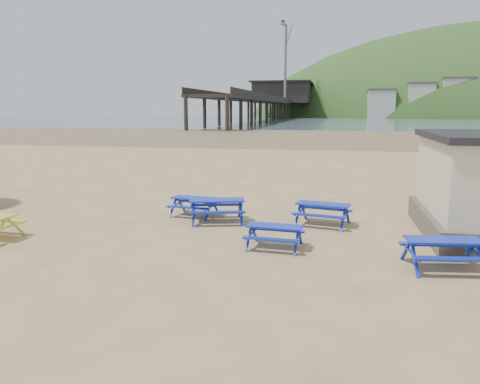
# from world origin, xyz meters

# --- Properties ---
(ground) EXTENTS (400.00, 400.00, 0.00)m
(ground) POSITION_xyz_m (0.00, 0.00, 0.00)
(ground) COLOR tan
(ground) RESTS_ON ground
(wet_sand) EXTENTS (400.00, 400.00, 0.00)m
(wet_sand) POSITION_xyz_m (0.00, 55.00, 0.00)
(wet_sand) COLOR olive
(wet_sand) RESTS_ON ground
(sea) EXTENTS (400.00, 400.00, 0.00)m
(sea) POSITION_xyz_m (0.00, 170.00, 0.01)
(sea) COLOR #42525E
(sea) RESTS_ON ground
(picnic_table_blue_a) EXTENTS (1.77, 1.50, 0.68)m
(picnic_table_blue_a) POSITION_xyz_m (-0.93, 1.86, 0.34)
(picnic_table_blue_a) COLOR #03249D
(picnic_table_blue_a) RESTS_ON ground
(picnic_table_blue_b) EXTENTS (2.21, 1.95, 0.79)m
(picnic_table_blue_b) POSITION_xyz_m (0.13, 1.09, 0.39)
(picnic_table_blue_b) COLOR #03249D
(picnic_table_blue_b) RESTS_ON ground
(picnic_table_blue_c) EXTENTS (2.01, 1.75, 0.74)m
(picnic_table_blue_c) POSITION_xyz_m (3.72, 1.37, 0.37)
(picnic_table_blue_c) COLOR #03249D
(picnic_table_blue_c) RESTS_ON ground
(picnic_table_blue_d) EXTENTS (1.64, 1.37, 0.65)m
(picnic_table_blue_d) POSITION_xyz_m (2.48, -1.57, 0.32)
(picnic_table_blue_d) COLOR #03249D
(picnic_table_blue_d) RESTS_ON ground
(picnic_table_blue_f) EXTENTS (1.97, 1.67, 0.75)m
(picnic_table_blue_f) POSITION_xyz_m (6.72, -2.49, 0.38)
(picnic_table_blue_f) COLOR #03249D
(picnic_table_blue_f) RESTS_ON ground
(pier) EXTENTS (24.00, 220.00, 39.29)m
(pier) POSITION_xyz_m (-17.99, 178.23, 5.46)
(pier) COLOR black
(pier) RESTS_ON ground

